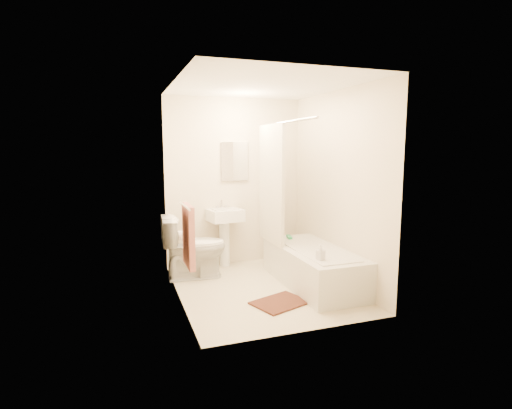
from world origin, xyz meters
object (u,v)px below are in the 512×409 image
object	(u,v)px
toilet	(194,247)
sink	(225,235)
soap_bottle	(321,253)
bath_mat	(280,303)
bathtub	(313,267)

from	to	relation	value
toilet	sink	world-z (taller)	sink
toilet	soap_bottle	xyz separation A→B (m)	(1.18, -1.24, 0.14)
bath_mat	soap_bottle	size ratio (longest dim) A/B	3.25
soap_bottle	sink	bearing A→B (deg)	112.46
bathtub	soap_bottle	size ratio (longest dim) A/B	9.22
sink	soap_bottle	distance (m)	1.75
toilet	bathtub	xyz separation A→B (m)	(1.35, -0.75, -0.18)
sink	bath_mat	xyz separation A→B (m)	(0.21, -1.56, -0.44)
bathtub	bath_mat	size ratio (longest dim) A/B	2.84
soap_bottle	bath_mat	bearing A→B (deg)	173.56
bathtub	soap_bottle	world-z (taller)	soap_bottle
toilet	soap_bottle	distance (m)	1.72
bathtub	soap_bottle	bearing A→B (deg)	-108.68
bathtub	sink	bearing A→B (deg)	126.71
toilet	soap_bottle	world-z (taller)	toilet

